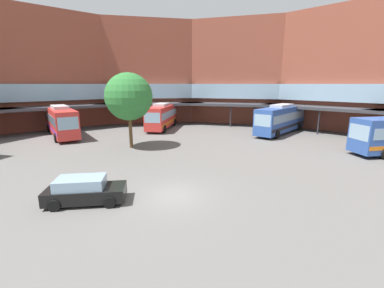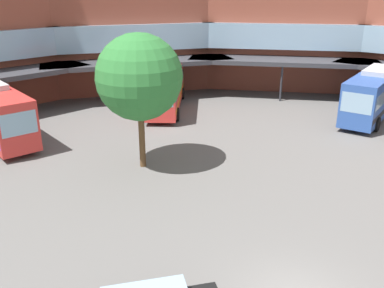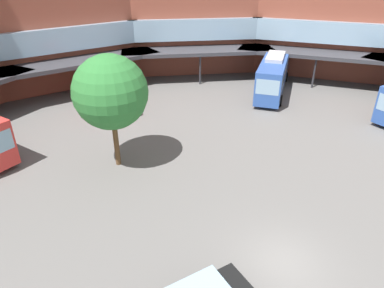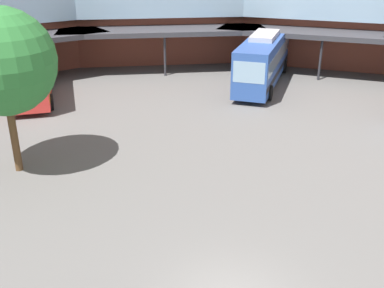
# 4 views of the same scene
# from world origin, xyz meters

# --- Properties ---
(station_building) EXTENTS (74.58, 35.67, 17.25)m
(station_building) POSITION_xyz_m (0.00, 23.66, 8.20)
(station_building) COLOR brown
(station_building) RESTS_ON ground
(bus_0) EXTENTS (9.19, 10.64, 4.01)m
(bus_0) POSITION_xyz_m (12.73, 21.18, 2.03)
(bus_0) COLOR #2D519E
(bus_0) RESTS_ON ground
(bus_1) EXTENTS (3.60, 10.28, 3.86)m
(bus_1) POSITION_xyz_m (-4.36, 24.32, 1.95)
(bus_1) COLOR red
(bus_1) RESTS_ON ground
(plaza_tree) EXTENTS (4.92, 4.92, 7.89)m
(plaza_tree) POSITION_xyz_m (-5.85, 12.07, 5.41)
(plaza_tree) COLOR brown
(plaza_tree) RESTS_ON ground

